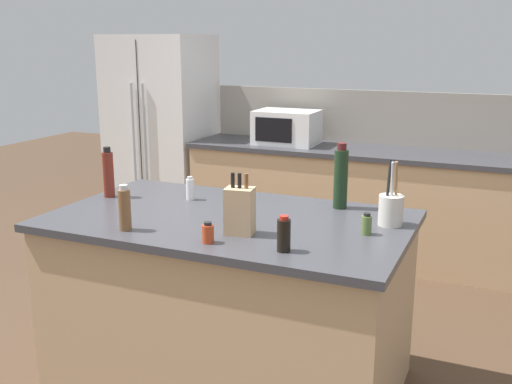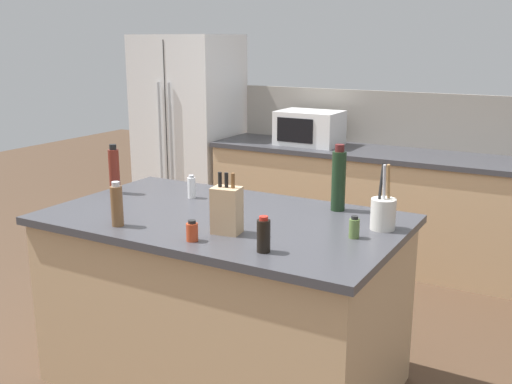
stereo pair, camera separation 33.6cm
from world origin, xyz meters
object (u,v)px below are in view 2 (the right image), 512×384
object	(u,v)px
refrigerator	(189,133)
utensil_crock	(383,213)
wine_bottle	(339,180)
knife_block	(227,210)
vinegar_bottle	(114,170)
pepper_grinder	(117,205)
spice_jar_paprika	(192,231)
spice_jar_oregano	(355,228)
salt_shaker	(192,187)
soy_sauce_bottle	(264,235)
microwave	(309,128)

from	to	relation	value
refrigerator	utensil_crock	world-z (taller)	refrigerator
refrigerator	wine_bottle	distance (m)	2.96
knife_block	vinegar_bottle	distance (m)	1.03
vinegar_bottle	knife_block	bearing A→B (deg)	-17.96
pepper_grinder	wine_bottle	size ratio (longest dim) A/B	0.62
pepper_grinder	utensil_crock	bearing A→B (deg)	27.00
vinegar_bottle	spice_jar_paprika	world-z (taller)	vinegar_bottle
vinegar_bottle	spice_jar_paprika	xyz separation A→B (m)	(0.90, -0.49, -0.09)
wine_bottle	vinegar_bottle	world-z (taller)	wine_bottle
wine_bottle	spice_jar_oregano	size ratio (longest dim) A/B	3.41
refrigerator	wine_bottle	bearing A→B (deg)	-38.95
utensil_crock	vinegar_bottle	bearing A→B (deg)	-176.51
refrigerator	utensil_crock	distance (m)	3.32
refrigerator	salt_shaker	world-z (taller)	refrigerator
vinegar_bottle	spice_jar_oregano	bearing A→B (deg)	-3.29
spice_jar_oregano	soy_sauce_bottle	world-z (taller)	soy_sauce_bottle
microwave	vinegar_bottle	distance (m)	2.13
microwave	salt_shaker	size ratio (longest dim) A/B	3.96
wine_bottle	salt_shaker	size ratio (longest dim) A/B	2.65
utensil_crock	wine_bottle	distance (m)	0.38
microwave	spice_jar_paprika	size ratio (longest dim) A/B	5.47
knife_block	pepper_grinder	distance (m)	0.55
knife_block	soy_sauce_bottle	bearing A→B (deg)	-36.09
refrigerator	spice_jar_paprika	xyz separation A→B (m)	(1.91, -2.65, 0.05)
microwave	wine_bottle	distance (m)	2.06
utensil_crock	wine_bottle	xyz separation A→B (m)	(-0.31, 0.20, 0.08)
soy_sauce_bottle	utensil_crock	bearing A→B (deg)	58.26
knife_block	salt_shaker	xyz separation A→B (m)	(-0.52, 0.45, -0.05)
wine_bottle	salt_shaker	distance (m)	0.85
utensil_crock	wine_bottle	world-z (taller)	wine_bottle
utensil_crock	pepper_grinder	xyz separation A→B (m)	(-1.14, -0.58, 0.02)
knife_block	soy_sauce_bottle	size ratio (longest dim) A/B	1.83
soy_sauce_bottle	refrigerator	bearing A→B (deg)	130.85
pepper_grinder	vinegar_bottle	bearing A→B (deg)	133.32
refrigerator	knife_block	size ratio (longest dim) A/B	6.45
utensil_crock	spice_jar_paprika	bearing A→B (deg)	-139.67
pepper_grinder	spice_jar_paprika	distance (m)	0.45
pepper_grinder	vinegar_bottle	xyz separation A→B (m)	(-0.46, 0.48, 0.03)
vinegar_bottle	spice_jar_paprika	distance (m)	1.03
refrigerator	microwave	size ratio (longest dim) A/B	3.52
soy_sauce_bottle	wine_bottle	bearing A→B (deg)	87.48
utensil_crock	spice_jar_paprika	xyz separation A→B (m)	(-0.69, -0.59, -0.04)
vinegar_bottle	salt_shaker	distance (m)	0.48
knife_block	utensil_crock	distance (m)	0.75
refrigerator	utensil_crock	size ratio (longest dim) A/B	5.84
vinegar_bottle	salt_shaker	bearing A→B (deg)	15.55
knife_block	salt_shaker	distance (m)	0.69
pepper_grinder	wine_bottle	world-z (taller)	wine_bottle
knife_block	soy_sauce_bottle	xyz separation A→B (m)	(0.27, -0.14, -0.04)
salt_shaker	vinegar_bottle	bearing A→B (deg)	-164.45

